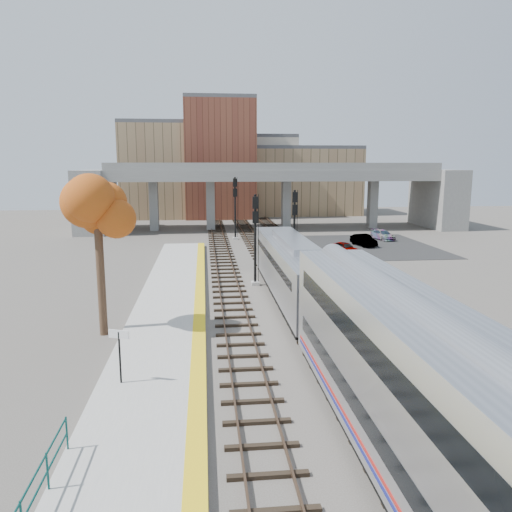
{
  "coord_description": "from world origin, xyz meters",
  "views": [
    {
      "loc": [
        -4.97,
        -27.0,
        9.23
      ],
      "look_at": [
        -1.14,
        9.51,
        2.5
      ],
      "focal_mm": 35.0,
      "sensor_mm": 36.0,
      "label": 1
    }
  ],
  "objects_px": {
    "signal_mast_mid": "(294,230)",
    "car_c": "(383,235)",
    "locomotive": "(293,268)",
    "tree": "(97,212)",
    "signal_mast_far": "(235,208)",
    "coach": "(461,440)",
    "car_b": "(364,240)",
    "car_a": "(345,248)",
    "signal_mast_near": "(255,241)"
  },
  "relations": [
    {
      "from": "locomotive",
      "to": "car_b",
      "type": "xyz_separation_m",
      "value": [
        12.23,
        22.07,
        -1.57
      ]
    },
    {
      "from": "signal_mast_mid",
      "to": "tree",
      "type": "bearing_deg",
      "value": -129.84
    },
    {
      "from": "locomotive",
      "to": "signal_mast_near",
      "type": "relative_size",
      "value": 2.71
    },
    {
      "from": "car_a",
      "to": "locomotive",
      "type": "bearing_deg",
      "value": -140.27
    },
    {
      "from": "signal_mast_mid",
      "to": "tree",
      "type": "relative_size",
      "value": 0.77
    },
    {
      "from": "locomotive",
      "to": "car_c",
      "type": "relative_size",
      "value": 4.66
    },
    {
      "from": "coach",
      "to": "locomotive",
      "type": "bearing_deg",
      "value": 90.0
    },
    {
      "from": "car_a",
      "to": "signal_mast_far",
      "type": "bearing_deg",
      "value": 109.81
    },
    {
      "from": "locomotive",
      "to": "signal_mast_near",
      "type": "bearing_deg",
      "value": 114.78
    },
    {
      "from": "signal_mast_near",
      "to": "car_b",
      "type": "relative_size",
      "value": 1.74
    },
    {
      "from": "locomotive",
      "to": "signal_mast_near",
      "type": "xyz_separation_m",
      "value": [
        -2.1,
        4.55,
        1.21
      ]
    },
    {
      "from": "signal_mast_far",
      "to": "tree",
      "type": "height_order",
      "value": "tree"
    },
    {
      "from": "locomotive",
      "to": "tree",
      "type": "distance_m",
      "value": 13.72
    },
    {
      "from": "locomotive",
      "to": "signal_mast_mid",
      "type": "height_order",
      "value": "signal_mast_mid"
    },
    {
      "from": "locomotive",
      "to": "car_a",
      "type": "xyz_separation_m",
      "value": [
        8.69,
        17.45,
        -1.63
      ]
    },
    {
      "from": "coach",
      "to": "tree",
      "type": "bearing_deg",
      "value": 124.63
    },
    {
      "from": "locomotive",
      "to": "tree",
      "type": "bearing_deg",
      "value": -153.22
    },
    {
      "from": "signal_mast_mid",
      "to": "car_c",
      "type": "xyz_separation_m",
      "value": [
        14.16,
        16.2,
        -2.86
      ]
    },
    {
      "from": "signal_mast_near",
      "to": "car_b",
      "type": "xyz_separation_m",
      "value": [
        14.33,
        17.53,
        -2.78
      ]
    },
    {
      "from": "coach",
      "to": "car_a",
      "type": "bearing_deg",
      "value": 77.76
    },
    {
      "from": "car_c",
      "to": "tree",
      "type": "bearing_deg",
      "value": -143.3
    },
    {
      "from": "signal_mast_near",
      "to": "tree",
      "type": "bearing_deg",
      "value": -132.37
    },
    {
      "from": "locomotive",
      "to": "car_a",
      "type": "height_order",
      "value": "locomotive"
    },
    {
      "from": "signal_mast_mid",
      "to": "car_c",
      "type": "distance_m",
      "value": 21.7
    },
    {
      "from": "car_a",
      "to": "car_b",
      "type": "bearing_deg",
      "value": 28.74
    },
    {
      "from": "signal_mast_mid",
      "to": "signal_mast_far",
      "type": "height_order",
      "value": "signal_mast_far"
    },
    {
      "from": "signal_mast_near",
      "to": "signal_mast_far",
      "type": "height_order",
      "value": "signal_mast_far"
    },
    {
      "from": "coach",
      "to": "car_b",
      "type": "height_order",
      "value": "coach"
    },
    {
      "from": "car_b",
      "to": "car_c",
      "type": "distance_m",
      "value": 6.02
    },
    {
      "from": "signal_mast_near",
      "to": "car_c",
      "type": "xyz_separation_m",
      "value": [
        18.26,
        22.08,
        -2.86
      ]
    },
    {
      "from": "coach",
      "to": "tree",
      "type": "relative_size",
      "value": 2.75
    },
    {
      "from": "car_c",
      "to": "signal_mast_far",
      "type": "bearing_deg",
      "value": 160.51
    },
    {
      "from": "signal_mast_far",
      "to": "car_c",
      "type": "xyz_separation_m",
      "value": [
        18.26,
        -2.14,
        -3.33
      ]
    },
    {
      "from": "signal_mast_near",
      "to": "signal_mast_mid",
      "type": "xyz_separation_m",
      "value": [
        4.1,
        5.88,
        0.0
      ]
    },
    {
      "from": "signal_mast_far",
      "to": "tree",
      "type": "bearing_deg",
      "value": -105.31
    },
    {
      "from": "car_b",
      "to": "signal_mast_near",
      "type": "bearing_deg",
      "value": -141.06
    },
    {
      "from": "coach",
      "to": "car_a",
      "type": "xyz_separation_m",
      "value": [
        8.69,
        40.06,
        -2.15
      ]
    },
    {
      "from": "signal_mast_mid",
      "to": "coach",
      "type": "bearing_deg",
      "value": -93.46
    },
    {
      "from": "signal_mast_near",
      "to": "car_c",
      "type": "distance_m",
      "value": 28.79
    },
    {
      "from": "signal_mast_near",
      "to": "signal_mast_far",
      "type": "distance_m",
      "value": 24.23
    },
    {
      "from": "car_c",
      "to": "car_b",
      "type": "bearing_deg",
      "value": -143.6
    },
    {
      "from": "car_a",
      "to": "car_c",
      "type": "xyz_separation_m",
      "value": [
        7.47,
        9.18,
        -0.01
      ]
    },
    {
      "from": "signal_mast_near",
      "to": "car_b",
      "type": "height_order",
      "value": "signal_mast_near"
    },
    {
      "from": "signal_mast_mid",
      "to": "signal_mast_far",
      "type": "distance_m",
      "value": 18.8
    },
    {
      "from": "signal_mast_near",
      "to": "tree",
      "type": "distance_m",
      "value": 14.44
    },
    {
      "from": "signal_mast_far",
      "to": "car_a",
      "type": "height_order",
      "value": "signal_mast_far"
    },
    {
      "from": "car_a",
      "to": "signal_mast_near",
      "type": "bearing_deg",
      "value": -153.71
    },
    {
      "from": "signal_mast_near",
      "to": "car_a",
      "type": "height_order",
      "value": "signal_mast_near"
    },
    {
      "from": "locomotive",
      "to": "signal_mast_mid",
      "type": "relative_size",
      "value": 2.7
    },
    {
      "from": "signal_mast_near",
      "to": "car_a",
      "type": "bearing_deg",
      "value": 50.11
    }
  ]
}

